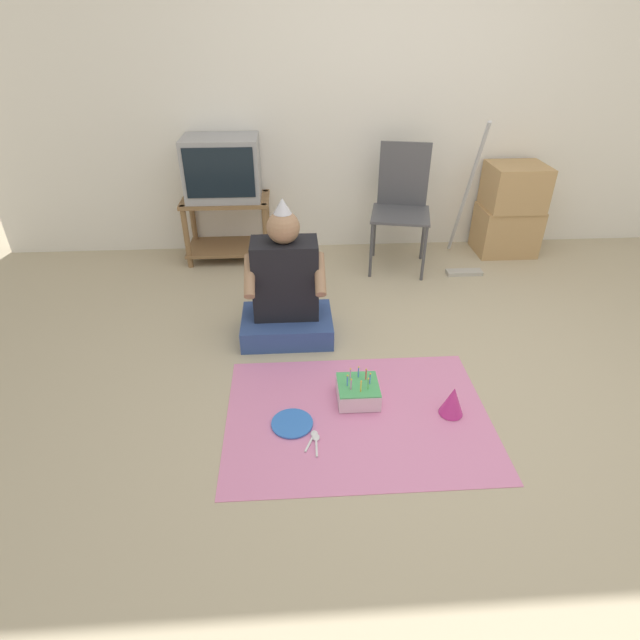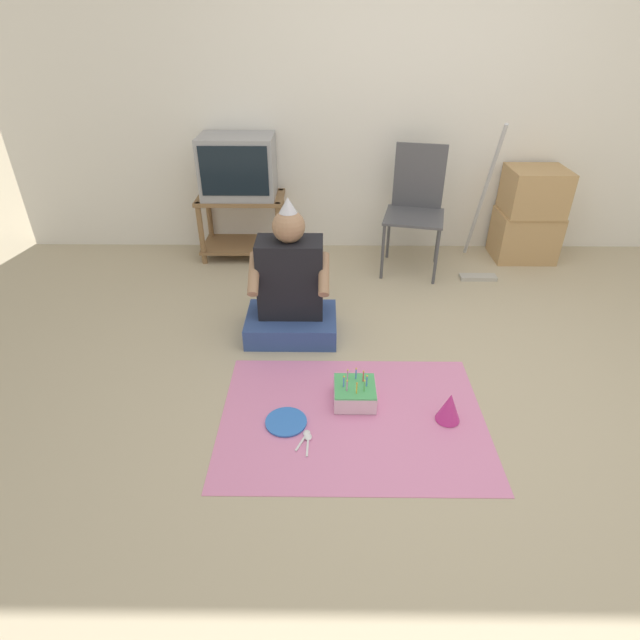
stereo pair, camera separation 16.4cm
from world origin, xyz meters
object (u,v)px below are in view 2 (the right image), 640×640
Objects in this scene: tv at (238,167)px; birthday_cake at (355,393)px; paper_plate at (286,422)px; party_hat_blue at (449,407)px; cardboard_box_stack at (529,215)px; person_seated at (291,291)px; folding_chair at (416,202)px; dust_mop at (481,233)px.

tv reaches higher than birthday_cake.
tv is 2.23m from paper_plate.
paper_plate is at bearing -177.71° from party_hat_blue.
tv is at bearing 122.97° from party_hat_blue.
tv is 2.37m from cardboard_box_stack.
person_seated is 0.81m from birthday_cake.
tv is 2.50m from party_hat_blue.
person_seated is (-1.87, -1.18, -0.07)m from cardboard_box_stack.
folding_chair is 4.30× the size of birthday_cake.
party_hat_blue is at bearing -57.03° from tv.
person_seated is at bearing -147.68° from dust_mop.
cardboard_box_stack is at bearing 32.14° from dust_mop.
folding_chair is at bearing -7.70° from tv.
party_hat_blue is at bearing -108.31° from dust_mop.
paper_plate is (-0.35, -0.17, -0.05)m from birthday_cake.
dust_mop is at bearing 71.69° from party_hat_blue.
party_hat_blue reaches higher than paper_plate.
tv is at bearing 179.38° from cardboard_box_stack.
birthday_cake is at bearing -65.90° from tv.
cardboard_box_stack is 2.40m from birthday_cake.
cardboard_box_stack reaches higher than birthday_cake.
person_seated is at bearing 135.86° from party_hat_blue.
party_hat_blue is (0.84, -0.82, -0.22)m from person_seated.
tv is 1.41m from folding_chair.
birthday_cake is at bearing -128.82° from cardboard_box_stack.
cardboard_box_stack is 0.65× the size of dust_mop.
dust_mop is 1.66m from person_seated.
cardboard_box_stack is (2.34, -0.03, -0.38)m from tv.
cardboard_box_stack is 2.26m from party_hat_blue.
party_hat_blue is (1.31, -2.02, -0.66)m from tv.
dust_mop is at bearing -14.55° from folding_chair.
folding_chair is at bearing -170.43° from cardboard_box_stack.
tv is at bearing 170.46° from dust_mop.
dust_mop reaches higher than person_seated.
party_hat_blue is (-1.03, -1.99, -0.28)m from cardboard_box_stack.
paper_plate is (0.02, -0.85, -0.29)m from person_seated.
person_seated is at bearing 91.28° from paper_plate.
folding_chair is at bearing 48.20° from person_seated.
cardboard_box_stack is at bearing 62.79° from party_hat_blue.
cardboard_box_stack is 0.55m from dust_mop.
folding_chair is at bearing 165.45° from dust_mop.
paper_plate is (0.49, -2.05, -0.74)m from tv.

